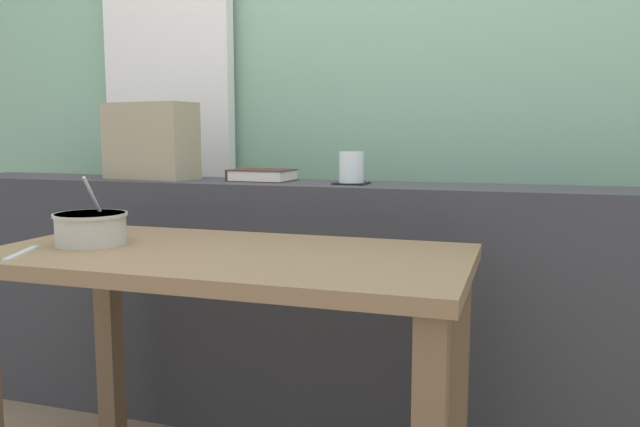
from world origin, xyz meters
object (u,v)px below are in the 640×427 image
object	(u,v)px
juice_glass	(351,169)
coaster_square	(351,183)
fork_utensil	(22,253)
closed_book	(262,175)
throw_pillow	(151,141)
breakfast_table	(228,299)
soup_bowl	(91,229)

from	to	relation	value
juice_glass	coaster_square	bearing A→B (deg)	-90.00
fork_utensil	closed_book	bearing A→B (deg)	50.03
juice_glass	throw_pillow	xyz separation A→B (m)	(-0.72, 0.02, 0.08)
breakfast_table	coaster_square	bearing A→B (deg)	73.80
breakfast_table	throw_pillow	world-z (taller)	throw_pillow
breakfast_table	coaster_square	world-z (taller)	coaster_square
breakfast_table	closed_book	size ratio (longest dim) A/B	5.65
throw_pillow	breakfast_table	bearing A→B (deg)	-45.10
juice_glass	soup_bowl	xyz separation A→B (m)	(-0.53, -0.57, -0.13)
soup_bowl	closed_book	bearing A→B (deg)	71.32
breakfast_table	closed_book	xyz separation A→B (m)	(-0.16, 0.59, 0.26)
coaster_square	closed_book	world-z (taller)	closed_book
closed_book	soup_bowl	size ratio (longest dim) A/B	1.12
juice_glass	closed_book	size ratio (longest dim) A/B	0.48
closed_book	juice_glass	bearing A→B (deg)	-7.87
breakfast_table	juice_glass	world-z (taller)	juice_glass
throw_pillow	fork_utensil	size ratio (longest dim) A/B	1.88
breakfast_table	throw_pillow	xyz separation A→B (m)	(-0.56, 0.56, 0.37)
coaster_square	soup_bowl	distance (m)	0.78
breakfast_table	throw_pillow	bearing A→B (deg)	134.90
breakfast_table	throw_pillow	distance (m)	0.88
fork_utensil	juice_glass	bearing A→B (deg)	30.50
breakfast_table	closed_book	bearing A→B (deg)	105.09
throw_pillow	soup_bowl	bearing A→B (deg)	-71.63
breakfast_table	closed_book	world-z (taller)	closed_book
soup_bowl	fork_utensil	world-z (taller)	soup_bowl
breakfast_table	juice_glass	xyz separation A→B (m)	(0.16, 0.55, 0.29)
soup_bowl	breakfast_table	bearing A→B (deg)	3.41
juice_glass	throw_pillow	size ratio (longest dim) A/B	0.30
coaster_square	fork_utensil	size ratio (longest dim) A/B	0.59
throw_pillow	fork_utensil	world-z (taller)	throw_pillow
closed_book	fork_utensil	distance (m)	0.83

